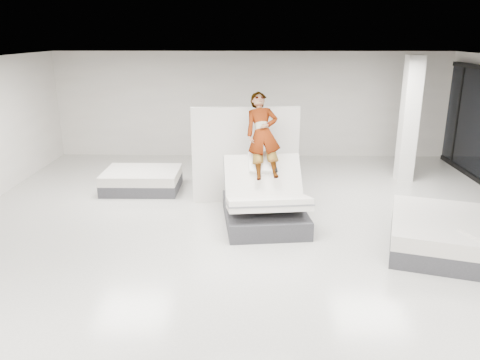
{
  "coord_description": "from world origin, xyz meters",
  "views": [
    {
      "loc": [
        -0.07,
        -7.38,
        3.7
      ],
      "look_at": [
        -0.24,
        1.21,
        1.0
      ],
      "focal_mm": 35.0,
      "sensor_mm": 36.0,
      "label": 1
    }
  ],
  "objects": [
    {
      "name": "hero_bed",
      "position": [
        0.25,
        1.47,
        0.42
      ],
      "size": [
        1.79,
        2.24,
        1.41
      ],
      "color": "#3B3B40",
      "rests_on": "floor"
    },
    {
      "name": "person",
      "position": [
        0.21,
        1.81,
        1.37
      ],
      "size": [
        0.86,
        1.87,
        1.24
      ],
      "primitive_type": "imported",
      "rotation": [
        1.08,
        0.0,
        0.12
      ],
      "color": "slate",
      "rests_on": "hero_bed"
    },
    {
      "name": "column",
      "position": [
        4.0,
        4.5,
        1.6
      ],
      "size": [
        0.4,
        0.4,
        3.2
      ],
      "primitive_type": "cube",
      "color": "white",
      "rests_on": "floor"
    },
    {
      "name": "room",
      "position": [
        0.0,
        0.0,
        1.6
      ],
      "size": [
        14.0,
        14.04,
        3.2
      ],
      "color": "beige",
      "rests_on": "ground"
    },
    {
      "name": "remote",
      "position": [
        0.47,
        1.49,
        1.13
      ],
      "size": [
        0.07,
        0.15,
        0.08
      ],
      "primitive_type": "cube",
      "rotation": [
        0.35,
        0.0,
        0.12
      ],
      "color": "black",
      "rests_on": "person"
    },
    {
      "name": "flat_bed_right_far",
      "position": [
        3.32,
        0.34,
        0.29
      ],
      "size": [
        2.17,
        2.52,
        0.59
      ],
      "color": "#3B3B40",
      "rests_on": "floor"
    },
    {
      "name": "flat_bed_left_far",
      "position": [
        -2.7,
        3.54,
        0.25
      ],
      "size": [
        1.82,
        1.37,
        0.5
      ],
      "color": "#3B3B40",
      "rests_on": "floor"
    },
    {
      "name": "divider_panel",
      "position": [
        -0.15,
        2.79,
        1.09
      ],
      "size": [
        2.4,
        0.3,
        2.18
      ],
      "primitive_type": "cube",
      "rotation": [
        0.0,
        0.0,
        0.08
      ],
      "color": "white",
      "rests_on": "floor"
    }
  ]
}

